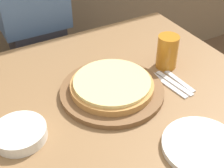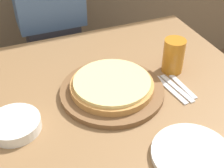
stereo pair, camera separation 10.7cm
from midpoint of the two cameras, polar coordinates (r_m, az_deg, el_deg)
pizza_on_board at (r=1.08m, az=2.83°, el=-0.77°), size 0.36×0.36×0.06m
beer_glass at (r=1.20m, az=13.76°, el=5.20°), size 0.08×0.08×0.13m
dinner_plate at (r=0.93m, az=17.77°, el=-12.39°), size 0.23×0.23×0.02m
side_bowl at (r=0.98m, az=-14.44°, el=-7.34°), size 0.16×0.16×0.04m
fork at (r=1.13m, az=13.35°, el=-1.14°), size 0.04×0.18×0.00m
dinner_knife at (r=1.14m, az=14.39°, el=-0.84°), size 0.04×0.18×0.00m
spoon at (r=1.16m, az=15.42°, el=-0.54°), size 0.03×0.15×0.00m
diner_person at (r=1.63m, az=-9.12°, el=9.76°), size 0.32×0.20×1.32m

